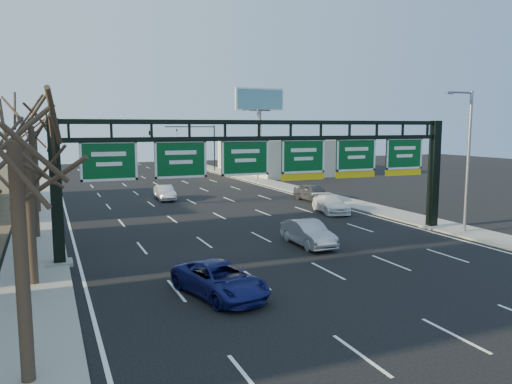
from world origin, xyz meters
name	(u,v)px	position (x,y,z in m)	size (l,w,h in m)	color
ground	(351,283)	(0.00, 0.00, 0.00)	(160.00, 160.00, 0.00)	black
sidewalk_left	(38,223)	(-12.80, 20.00, 0.06)	(3.00, 120.00, 0.12)	gray
sidewalk_right	(346,202)	(12.80, 20.00, 0.06)	(3.00, 120.00, 0.12)	gray
lane_markings	(211,212)	(0.00, 20.00, 0.01)	(21.60, 120.00, 0.01)	white
sign_gantry	(277,165)	(0.16, 8.00, 4.63)	(24.60, 1.20, 7.20)	black
building_right_distant	(277,156)	(20.00, 50.00, 2.50)	(12.00, 20.00, 5.00)	#B9B19A
tree_near	(11,99)	(-12.80, -4.00, 7.48)	(3.60, 3.60, 8.86)	#33261C
tree_gantry	(25,119)	(-12.80, 5.00, 7.11)	(3.60, 3.60, 8.48)	#33261C
tree_mid	(30,109)	(-12.80, 15.00, 7.85)	(3.60, 3.60, 9.24)	#33261C
tree_far	(33,118)	(-12.80, 25.00, 7.48)	(3.60, 3.60, 8.86)	#33261C
streetlight_near	(467,154)	(12.47, 6.00, 5.08)	(2.15, 0.22, 9.00)	slate
streetlight_far	(257,141)	(12.47, 40.00, 5.08)	(2.15, 0.22, 9.00)	slate
billboard_right	(260,110)	(15.00, 44.98, 9.06)	(7.00, 0.50, 12.00)	slate
traffic_signal_mast	(175,136)	(5.69, 55.00, 5.50)	(10.16, 0.54, 7.00)	black
car_blue_suv	(220,280)	(-5.85, 0.68, 0.67)	(2.23, 4.83, 1.34)	navy
car_silver_sedan	(308,233)	(1.62, 6.87, 0.72)	(1.53, 4.39, 1.45)	#9FA0A4
car_white_wagon	(331,204)	(8.68, 16.00, 0.68)	(1.91, 4.70, 1.36)	white
car_grey_far	(313,192)	(10.50, 22.10, 0.78)	(1.85, 4.60, 1.57)	#3E4043
car_silver_distant	(165,193)	(-1.96, 28.05, 0.68)	(1.43, 4.10, 1.35)	silver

